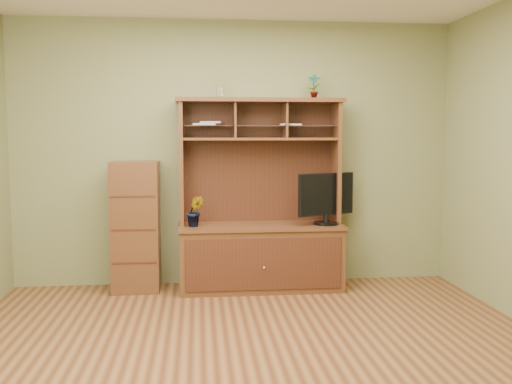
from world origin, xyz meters
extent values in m
cube|color=#512C17|center=(0.00, 0.00, -0.01)|extent=(4.50, 4.00, 0.02)
cube|color=olive|center=(0.00, 2.01, 1.35)|extent=(4.50, 0.02, 2.70)
cube|color=olive|center=(0.00, -2.01, 1.35)|extent=(4.50, 0.02, 2.70)
cube|color=#492615|center=(0.24, 1.71, 0.31)|extent=(1.60, 0.55, 0.62)
cube|color=black|center=(0.24, 1.42, 0.31)|extent=(1.50, 0.01, 0.50)
sphere|color=silver|center=(0.24, 1.41, 0.28)|extent=(0.02, 0.02, 0.02)
cube|color=#492615|center=(0.24, 1.71, 0.64)|extent=(1.64, 0.59, 0.03)
cube|color=#492615|center=(-0.54, 1.80, 1.27)|extent=(0.04, 0.35, 1.25)
cube|color=#492615|center=(1.02, 1.80, 1.27)|extent=(0.04, 0.35, 1.25)
cube|color=black|center=(0.24, 1.97, 1.27)|extent=(1.52, 0.02, 1.25)
cube|color=#492615|center=(0.24, 1.80, 1.88)|extent=(1.66, 0.40, 0.04)
cube|color=#492615|center=(0.24, 1.80, 1.50)|extent=(1.52, 0.32, 0.02)
cube|color=#492615|center=(-0.01, 1.80, 1.69)|extent=(0.02, 0.31, 0.35)
cube|color=#492615|center=(0.49, 1.80, 1.69)|extent=(0.02, 0.31, 0.35)
cube|color=silver|center=(0.24, 1.79, 1.63)|extent=(1.50, 0.27, 0.01)
cylinder|color=black|center=(0.89, 1.65, 0.66)|extent=(0.25, 0.25, 0.03)
cylinder|color=black|center=(0.89, 1.65, 0.71)|extent=(0.05, 0.05, 0.08)
cube|color=black|center=(0.89, 1.65, 0.95)|extent=(0.61, 0.32, 0.42)
imported|color=#2B581E|center=(-0.41, 1.65, 0.80)|extent=(0.17, 0.14, 0.30)
imported|color=#2B6E26|center=(0.78, 1.80, 2.02)|extent=(0.15, 0.12, 0.25)
cylinder|color=silver|center=(-0.16, 1.80, 1.95)|extent=(0.06, 0.06, 0.11)
cylinder|color=olive|center=(-0.16, 1.80, 2.10)|extent=(0.04, 0.04, 0.19)
cube|color=#9D9EA2|center=(-0.32, 1.80, 1.64)|extent=(0.22, 0.17, 0.02)
cube|color=#9D9EA2|center=(-0.25, 1.80, 1.66)|extent=(0.22, 0.18, 0.02)
cube|color=#9D9EA2|center=(0.55, 1.80, 1.64)|extent=(0.22, 0.17, 0.02)
cube|color=#492615|center=(-0.99, 1.77, 0.64)|extent=(0.46, 0.41, 1.28)
cube|color=black|center=(-0.99, 1.57, 0.32)|extent=(0.42, 0.01, 0.02)
cube|color=black|center=(-0.99, 1.57, 0.64)|extent=(0.42, 0.01, 0.01)
cube|color=black|center=(-0.99, 1.57, 0.96)|extent=(0.42, 0.01, 0.01)
camera|label=1|loc=(-0.38, -3.88, 1.54)|focal=40.00mm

